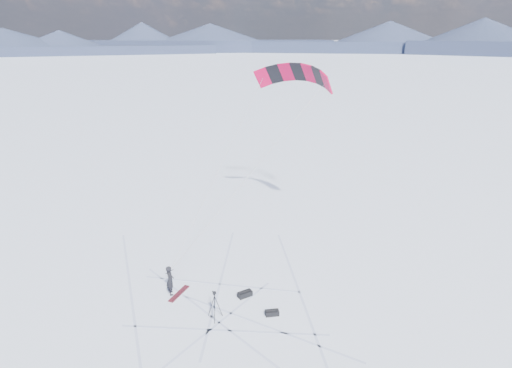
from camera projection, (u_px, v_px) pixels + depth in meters
ground at (211, 305)px, 21.01m from camera, size 1800.00×1800.00×0.00m
horizon_hills at (207, 213)px, 19.38m from camera, size 704.00×704.42×10.96m
snow_tracks at (210, 314)px, 20.29m from camera, size 17.62×14.39×0.01m
snowkiter at (171, 294)px, 21.92m from camera, size 0.51×0.65×1.59m
snowboard at (179, 294)px, 21.89m from camera, size 1.50×1.09×0.04m
tripod at (215, 301)px, 19.71m from camera, size 0.63×0.70×1.45m
gear_bag_a at (245, 294)px, 21.64m from camera, size 0.75×0.39×0.33m
gear_bag_b at (272, 313)px, 20.20m from camera, size 0.72×0.56×0.30m
power_kite at (295, 77)px, 27.31m from camera, size 12.23×6.32×9.60m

